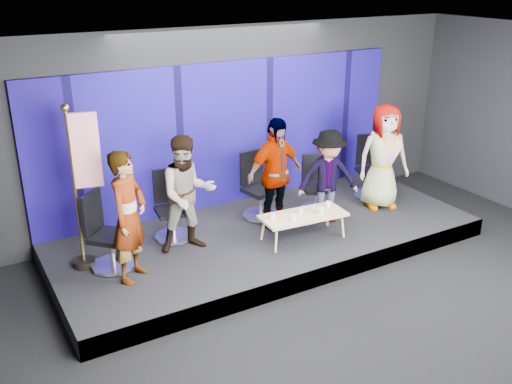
% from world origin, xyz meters
% --- Properties ---
extents(ground, '(10.00, 10.00, 0.00)m').
position_xyz_m(ground, '(0.00, 0.00, 0.00)').
color(ground, black).
rests_on(ground, ground).
extents(room_walls, '(10.02, 8.02, 3.51)m').
position_xyz_m(room_walls, '(0.00, 0.00, 2.43)').
color(room_walls, black).
rests_on(room_walls, ground).
extents(riser, '(7.00, 3.00, 0.30)m').
position_xyz_m(riser, '(0.00, 2.50, 0.15)').
color(riser, black).
rests_on(riser, ground).
extents(backdrop, '(7.00, 0.08, 2.60)m').
position_xyz_m(backdrop, '(0.00, 3.95, 1.60)').
color(backdrop, '#13085D').
rests_on(backdrop, riser).
extents(chair_a, '(0.93, 0.93, 1.16)m').
position_xyz_m(chair_a, '(-2.64, 2.59, 0.68)').
color(chair_a, silver).
rests_on(chair_a, riser).
extents(panelist_a, '(0.81, 0.80, 1.88)m').
position_xyz_m(panelist_a, '(-2.43, 2.13, 1.24)').
color(panelist_a, black).
rests_on(panelist_a, riser).
extents(chair_b, '(0.72, 0.72, 1.13)m').
position_xyz_m(chair_b, '(-1.45, 3.06, 0.67)').
color(chair_b, silver).
rests_on(chair_b, riser).
extents(panelist_b, '(0.97, 0.81, 1.83)m').
position_xyz_m(panelist_b, '(-1.38, 2.56, 1.21)').
color(panelist_b, black).
rests_on(panelist_b, riser).
extents(chair_c, '(0.75, 0.75, 1.17)m').
position_xyz_m(chair_c, '(0.18, 3.09, 0.68)').
color(chair_c, silver).
rests_on(chair_c, riser).
extents(panelist_c, '(1.17, 0.63, 1.89)m').
position_xyz_m(panelist_c, '(0.19, 2.58, 1.25)').
color(panelist_c, black).
rests_on(panelist_c, riser).
extents(chair_d, '(0.72, 0.72, 1.00)m').
position_xyz_m(chair_d, '(1.20, 2.83, 0.63)').
color(chair_d, silver).
rests_on(chair_d, riser).
extents(panelist_d, '(1.19, 0.91, 1.62)m').
position_xyz_m(panelist_d, '(1.10, 2.33, 1.11)').
color(panelist_d, black).
rests_on(panelist_d, riser).
extents(chair_e, '(0.83, 0.83, 1.18)m').
position_xyz_m(chair_e, '(2.52, 2.84, 0.69)').
color(chair_e, silver).
rests_on(chair_e, riser).
extents(panelist_e, '(1.07, 0.85, 1.90)m').
position_xyz_m(panelist_e, '(2.33, 2.37, 1.25)').
color(panelist_e, black).
rests_on(panelist_e, riser).
extents(coffee_table, '(1.43, 0.70, 0.43)m').
position_xyz_m(coffee_table, '(0.35, 1.96, 0.69)').
color(coffee_table, tan).
rests_on(coffee_table, riser).
extents(mug_a, '(0.08, 0.08, 0.09)m').
position_xyz_m(mug_a, '(-0.17, 2.05, 0.77)').
color(mug_a, silver).
rests_on(mug_a, coffee_table).
extents(mug_b, '(0.08, 0.08, 0.10)m').
position_xyz_m(mug_b, '(0.09, 1.85, 0.78)').
color(mug_b, silver).
rests_on(mug_b, coffee_table).
extents(mug_c, '(0.08, 0.08, 0.09)m').
position_xyz_m(mug_c, '(0.33, 2.01, 0.77)').
color(mug_c, silver).
rests_on(mug_c, coffee_table).
extents(mug_d, '(0.09, 0.09, 0.10)m').
position_xyz_m(mug_d, '(0.62, 1.86, 0.78)').
color(mug_d, silver).
rests_on(mug_d, coffee_table).
extents(mug_e, '(0.08, 0.08, 0.10)m').
position_xyz_m(mug_e, '(0.87, 2.00, 0.77)').
color(mug_e, silver).
rests_on(mug_e, coffee_table).
extents(flag_stand, '(0.55, 0.32, 2.43)m').
position_xyz_m(flag_stand, '(-2.84, 2.77, 1.59)').
color(flag_stand, black).
rests_on(flag_stand, riser).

